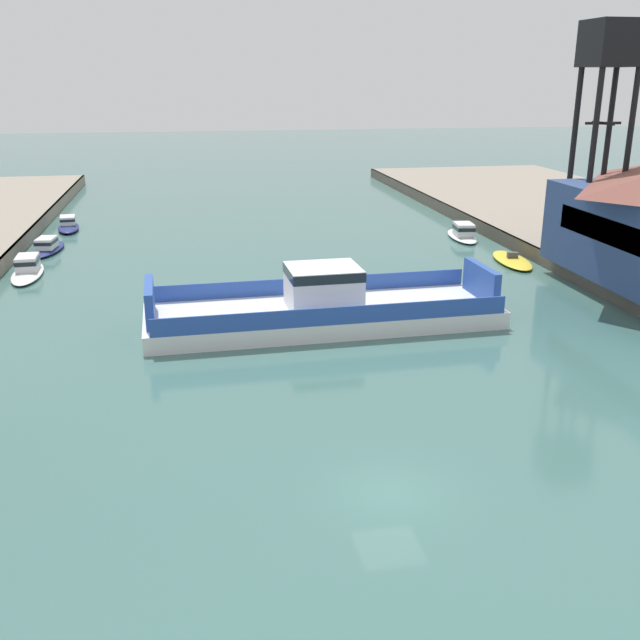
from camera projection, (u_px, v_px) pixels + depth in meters
ground_plane at (391, 492)px, 27.63m from camera, size 400.00×400.00×0.00m
chain_ferry at (323, 307)px, 46.14m from camera, size 22.75×7.69×3.82m
moored_boat_near_left at (68, 225)px, 75.19m from camera, size 2.80×6.45×1.38m
moored_boat_mid_left at (463, 233)px, 70.87m from camera, size 3.16×7.21×1.61m
moored_boat_mid_right at (512, 260)px, 61.88m from camera, size 3.34×7.40×0.92m
moored_boat_far_left at (28, 268)px, 57.86m from camera, size 2.60×7.56×1.53m
moored_boat_upstream_a at (48, 246)px, 65.52m from camera, size 2.86×6.97×1.39m
crane_tower at (610, 68)px, 54.09m from camera, size 3.80×3.80×17.87m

